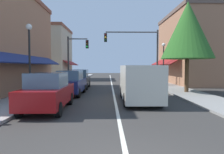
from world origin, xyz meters
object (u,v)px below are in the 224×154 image
object	(u,v)px
parked_car_nearest_left	(48,92)
parked_car_second_left	(71,83)
parked_car_third_left	(79,79)
tree_right_near	(188,30)
van_in_lane	(139,82)
street_lamp_left_near	(29,49)
traffic_signal_left_corner	(75,54)
traffic_signal_mast_arm	(139,47)
street_lamp_right_mid	(164,57)

from	to	relation	value
parked_car_nearest_left	parked_car_second_left	world-z (taller)	same
parked_car_third_left	tree_right_near	distance (m)	10.21
parked_car_nearest_left	van_in_lane	world-z (taller)	van_in_lane
parked_car_second_left	street_lamp_left_near	size ratio (longest dim) A/B	0.90
parked_car_third_left	parked_car_second_left	bearing A→B (deg)	-90.52
street_lamp_left_near	tree_right_near	bearing A→B (deg)	14.74
street_lamp_left_near	tree_right_near	size ratio (longest dim) A/B	0.67
van_in_lane	traffic_signal_left_corner	distance (m)	11.94
van_in_lane	traffic_signal_left_corner	size ratio (longest dim) A/B	0.98
parked_car_nearest_left	street_lamp_left_near	xyz separation A→B (m)	(-1.93, 2.80, 2.25)
traffic_signal_mast_arm	traffic_signal_left_corner	bearing A→B (deg)	172.02
parked_car_third_left	tree_right_near	bearing A→B (deg)	-23.61
parked_car_nearest_left	parked_car_third_left	world-z (taller)	same
street_lamp_left_near	street_lamp_right_mid	distance (m)	13.02
parked_car_nearest_left	traffic_signal_mast_arm	xyz separation A→B (m)	(6.08, 11.62, 3.19)
parked_car_third_left	tree_right_near	size ratio (longest dim) A/B	0.59
parked_car_second_left	parked_car_nearest_left	bearing A→B (deg)	-90.28
traffic_signal_left_corner	tree_right_near	xyz separation A→B (m)	(9.61, -6.96, 1.31)
parked_car_nearest_left	street_lamp_left_near	size ratio (longest dim) A/B	0.89
tree_right_near	parked_car_third_left	bearing A→B (deg)	157.05
traffic_signal_mast_arm	tree_right_near	bearing A→B (deg)	-65.59
parked_car_nearest_left	traffic_signal_left_corner	bearing A→B (deg)	93.09
traffic_signal_mast_arm	tree_right_near	xyz separation A→B (m)	(2.72, -5.99, 0.71)
street_lamp_right_mid	traffic_signal_left_corner	bearing A→B (deg)	168.40
parked_car_second_left	parked_car_third_left	world-z (taller)	same
traffic_signal_mast_arm	tree_right_near	distance (m)	6.62
parked_car_third_left	van_in_lane	distance (m)	8.41
parked_car_nearest_left	traffic_signal_left_corner	xyz separation A→B (m)	(-0.81, 12.58, 2.58)
street_lamp_right_mid	parked_car_second_left	bearing A→B (deg)	-145.42
traffic_signal_mast_arm	street_lamp_right_mid	distance (m)	2.73
van_in_lane	traffic_signal_mast_arm	distance (m)	9.95
traffic_signal_mast_arm	street_lamp_left_near	distance (m)	11.95
traffic_signal_left_corner	traffic_signal_mast_arm	bearing A→B (deg)	-7.98
parked_car_third_left	street_lamp_left_near	world-z (taller)	street_lamp_left_near
parked_car_third_left	traffic_signal_left_corner	distance (m)	4.28
tree_right_near	traffic_signal_left_corner	bearing A→B (deg)	144.10
traffic_signal_left_corner	van_in_lane	bearing A→B (deg)	-62.31
parked_car_third_left	traffic_signal_left_corner	size ratio (longest dim) A/B	0.77
traffic_signal_left_corner	street_lamp_left_near	size ratio (longest dim) A/B	1.15
parked_car_nearest_left	parked_car_third_left	bearing A→B (deg)	88.70
traffic_signal_left_corner	street_lamp_right_mid	distance (m)	9.44
traffic_signal_left_corner	street_lamp_right_mid	world-z (taller)	traffic_signal_left_corner
parked_car_second_left	tree_right_near	xyz separation A→B (m)	(8.68, 0.66, 3.89)
street_lamp_left_near	street_lamp_right_mid	world-z (taller)	street_lamp_left_near
parked_car_nearest_left	traffic_signal_mast_arm	distance (m)	13.49
parked_car_nearest_left	traffic_signal_mast_arm	world-z (taller)	traffic_signal_mast_arm
van_in_lane	traffic_signal_left_corner	xyz separation A→B (m)	(-5.44, 10.37, 2.31)
traffic_signal_mast_arm	tree_right_near	world-z (taller)	tree_right_near
parked_car_third_left	street_lamp_right_mid	xyz separation A→B (m)	(8.31, 1.38, 2.13)
parked_car_third_left	van_in_lane	world-z (taller)	van_in_lane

